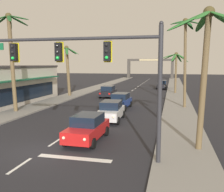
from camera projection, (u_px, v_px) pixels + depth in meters
ground_plane at (42, 151)px, 14.39m from camera, size 220.00×220.00×0.00m
sidewalk_right at (178, 102)px, 31.92m from camera, size 3.20×110.00×0.14m
sidewalk_left at (62, 99)px, 35.46m from camera, size 3.20×110.00×0.14m
lane_markings at (121, 100)px, 34.16m from camera, size 4.28×89.29×0.01m
traffic_signal_mast at (88, 62)px, 12.62m from camera, size 10.68×0.41×6.81m
sedan_lead_at_stop_bar at (87, 127)px, 16.26m from camera, size 2.01×4.48×1.68m
sedan_third_in_queue at (111, 111)px, 22.04m from camera, size 2.07×4.50×1.68m
sedan_fifth_in_queue at (120, 101)px, 27.93m from camera, size 2.10×4.51×1.68m
sedan_oncoming_far at (108, 91)px, 37.18m from camera, size 1.97×4.46×1.68m
sedan_parked_nearest_kerb at (162, 85)px, 49.45m from camera, size 1.97×4.46×1.68m
palm_left_second at (11, 46)px, 25.06m from camera, size 4.49×4.20×9.76m
palm_left_third at (67, 63)px, 37.79m from camera, size 3.93×3.77×7.51m
palm_right_nearest at (207, 45)px, 13.61m from camera, size 4.68×4.87×7.87m
palm_right_second at (185, 45)px, 27.28m from camera, size 3.17×2.84×9.65m
palm_right_third at (176, 63)px, 41.41m from camera, size 4.35×4.16×6.70m
storefront_strip_left at (0, 85)px, 31.13m from camera, size 7.98×17.50×4.61m
town_gateway_arch at (150, 66)px, 82.44m from camera, size 14.86×0.90×6.39m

